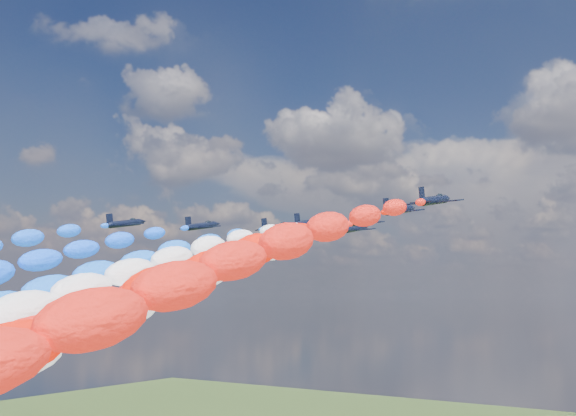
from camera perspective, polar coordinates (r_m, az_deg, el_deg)
The scene contains 14 objects.
jet_0 at distance 140.91m, azimuth -12.74°, elevation -1.20°, with size 8.52×11.42×2.52m, color black, non-canonical shape.
jet_1 at distance 143.38m, azimuth -6.84°, elevation -1.42°, with size 8.52×11.42×2.52m, color black, non-canonical shape.
jet_2 at distance 145.09m, azimuth -0.88°, elevation -1.53°, with size 8.52×11.42×2.52m, color black, non-canonical shape.
trail_2 at distance 102.80m, azimuth -20.01°, elevation -8.05°, with size 6.79×112.88×38.04m, color blue, non-canonical shape.
jet_3 at distance 136.64m, azimuth 1.69°, elevation -1.19°, with size 8.52×11.42×2.52m, color black, non-canonical shape.
trail_3 at distance 92.70m, azimuth -18.15°, elevation -8.29°, with size 6.79×112.88×38.04m, color white, non-canonical shape.
jet_4 at distance 148.25m, azimuth 5.35°, elevation -1.61°, with size 8.52×11.42×2.52m, color black, non-canonical shape.
trail_4 at distance 101.02m, azimuth -10.83°, elevation -8.37°, with size 6.79×112.88×38.04m, color white, non-canonical shape.
jet_5 at distance 134.51m, azimuth 5.87°, elevation -1.07°, with size 8.52×11.42×2.52m, color black, non-canonical shape.
trail_5 at distance 87.46m, azimuth -12.59°, elevation -8.57°, with size 6.79×112.88×38.04m, color red, non-canonical shape.
jet_6 at distance 117.07m, azimuth 8.72°, elevation -0.15°, with size 8.52×11.42×2.52m, color black, non-canonical shape.
trail_6 at distance 68.84m, azimuth -12.63°, elevation -9.06°, with size 6.79×112.88×38.04m, color red, non-canonical shape.
jet_7 at distance 106.11m, azimuth 11.44°, elevation 0.60°, with size 8.52×11.42×2.52m, color black, non-canonical shape.
trail_7 at distance 56.62m, azimuth -11.94°, elevation -9.58°, with size 6.79×112.88×38.04m, color red, non-canonical shape.
Camera 1 is at (72.62, -102.36, 75.39)m, focal length 45.07 mm.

